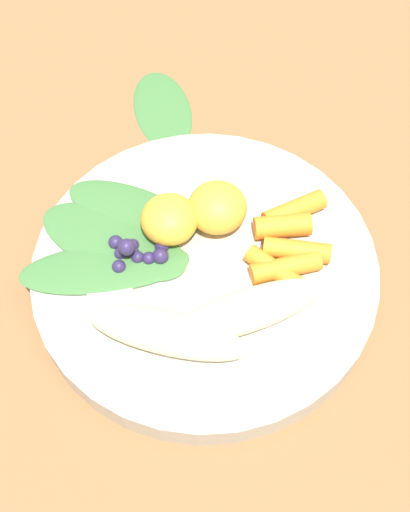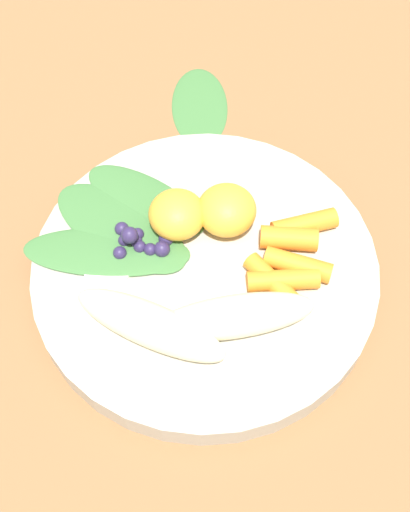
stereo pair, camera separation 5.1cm
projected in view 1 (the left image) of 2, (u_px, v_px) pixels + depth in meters
name	position (u px, v px, depth m)	size (l,w,h in m)	color
ground_plane	(205.00, 279.00, 0.54)	(2.40, 2.40, 0.00)	brown
bowl	(205.00, 271.00, 0.53)	(0.28, 0.28, 0.03)	#B2AD9E
banana_peeled_left	(252.00, 308.00, 0.48)	(0.12, 0.03, 0.03)	beige
banana_peeled_right	(167.00, 333.00, 0.47)	(0.12, 0.03, 0.03)	beige
orange_segment_near	(169.00, 219.00, 0.52)	(0.05, 0.05, 0.03)	#F4A833
orange_segment_far	(217.00, 207.00, 0.53)	(0.05, 0.05, 0.04)	#F4A833
carrot_front	(277.00, 272.00, 0.51)	(0.01, 0.01, 0.06)	orange
carrot_mid_left	(286.00, 267.00, 0.51)	(0.02, 0.02, 0.06)	orange
carrot_mid_right	(297.00, 250.00, 0.52)	(0.02, 0.02, 0.05)	orange
carrot_rear	(282.00, 226.00, 0.53)	(0.02, 0.02, 0.05)	orange
carrot_small	(292.00, 208.00, 0.54)	(0.02, 0.02, 0.05)	orange
blueberry_pile	(137.00, 252.00, 0.52)	(0.04, 0.05, 0.02)	#2D234C
coconut_shred_patch	(109.00, 283.00, 0.51)	(0.04, 0.04, 0.00)	white
kale_leaf_left	(132.00, 209.00, 0.54)	(0.12, 0.05, 0.01)	#3D7038
kale_leaf_right	(113.00, 241.00, 0.53)	(0.13, 0.06, 0.01)	#3D7038
kale_leaf_rear	(105.00, 268.00, 0.51)	(0.14, 0.05, 0.01)	#3D7038
kale_leaf_stray	(162.00, 108.00, 0.64)	(0.11, 0.06, 0.01)	#3D7038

